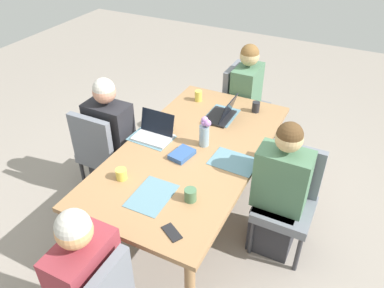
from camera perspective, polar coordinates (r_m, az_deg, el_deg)
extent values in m
plane|color=gray|center=(3.59, 0.00, -10.10)|extent=(10.00, 10.00, 0.00)
cube|color=#9E754C|center=(3.13, 0.00, -1.05)|extent=(2.07, 1.09, 0.04)
cylinder|color=#9E754C|center=(4.22, 0.19, 3.54)|extent=(0.07, 0.07, 0.68)
cylinder|color=#9E754C|center=(3.03, -16.71, -13.86)|extent=(0.07, 0.07, 0.68)
cylinder|color=#9E754C|center=(3.96, 12.31, 0.30)|extent=(0.07, 0.07, 0.68)
cube|color=slate|center=(4.33, 8.18, 5.14)|extent=(0.44, 0.44, 0.08)
cube|color=slate|center=(4.26, 6.05, 8.82)|extent=(0.42, 0.06, 0.45)
cylinder|color=#333338|center=(4.56, 11.00, 3.18)|extent=(0.04, 0.04, 0.37)
cylinder|color=#333338|center=(4.25, 9.46, 0.77)|extent=(0.04, 0.04, 0.37)
cylinder|color=#333338|center=(4.65, 6.55, 4.33)|extent=(0.04, 0.04, 0.37)
cylinder|color=#333338|center=(4.35, 4.74, 2.04)|extent=(0.04, 0.04, 0.37)
cube|color=#2D2D33|center=(4.38, 7.71, 2.69)|extent=(0.34, 0.36, 0.45)
cube|color=#4C7556|center=(4.14, 8.23, 8.24)|extent=(0.40, 0.24, 0.50)
sphere|color=tan|center=(3.99, 8.68, 12.97)|extent=(0.20, 0.20, 0.20)
sphere|color=brown|center=(3.98, 8.72, 13.37)|extent=(0.19, 0.19, 0.19)
cube|color=#93333D|center=(2.36, -15.74, -18.48)|extent=(0.40, 0.24, 0.50)
sphere|color=tan|center=(2.08, -17.36, -12.36)|extent=(0.20, 0.20, 0.20)
sphere|color=beige|center=(2.06, -17.51, -11.80)|extent=(0.19, 0.19, 0.19)
cube|color=slate|center=(3.12, 13.75, -9.54)|extent=(0.44, 0.44, 0.08)
cube|color=slate|center=(3.09, 15.35, -3.76)|extent=(0.06, 0.42, 0.45)
cylinder|color=#333338|center=(3.14, 15.66, -15.68)|extent=(0.04, 0.04, 0.37)
cylinder|color=#333338|center=(3.17, 8.87, -13.66)|extent=(0.04, 0.04, 0.37)
cylinder|color=#333338|center=(3.40, 17.19, -11.06)|extent=(0.04, 0.04, 0.37)
cylinder|color=#333338|center=(3.43, 11.00, -9.29)|extent=(0.04, 0.04, 0.37)
cube|color=#2D2D33|center=(3.25, 12.26, -11.57)|extent=(0.36, 0.34, 0.45)
cube|color=#4C7556|center=(2.93, 13.40, -5.17)|extent=(0.24, 0.40, 0.50)
sphere|color=tan|center=(2.72, 14.45, 0.80)|extent=(0.20, 0.20, 0.20)
sphere|color=#51381E|center=(2.70, 14.54, 1.32)|extent=(0.19, 0.19, 0.19)
cube|color=slate|center=(3.69, -12.50, -1.29)|extent=(0.44, 0.44, 0.08)
cube|color=slate|center=(3.43, -14.95, 0.59)|extent=(0.06, 0.42, 0.45)
cylinder|color=#333338|center=(4.04, -12.64, -1.70)|extent=(0.04, 0.04, 0.37)
cylinder|color=#333338|center=(3.85, -8.14, -3.26)|extent=(0.04, 0.04, 0.37)
cylinder|color=#333338|center=(3.82, -16.05, -4.74)|extent=(0.04, 0.04, 0.37)
cylinder|color=#333338|center=(3.62, -11.46, -6.57)|extent=(0.04, 0.04, 0.37)
cube|color=#2D2D33|center=(3.77, -11.43, -3.80)|extent=(0.36, 0.34, 0.45)
cube|color=#232328|center=(3.50, -12.32, 2.27)|extent=(0.24, 0.40, 0.50)
sphere|color=tan|center=(3.32, -13.11, 7.64)|extent=(0.20, 0.20, 0.20)
sphere|color=beige|center=(3.30, -13.18, 8.10)|extent=(0.19, 0.19, 0.19)
cylinder|color=#8EA8B7|center=(3.12, 1.85, 1.26)|extent=(0.08, 0.08, 0.18)
sphere|color=#B27AC6|center=(3.05, 1.86, 3.20)|extent=(0.05, 0.05, 0.05)
cylinder|color=#477A3D|center=(3.06, 1.86, 2.92)|extent=(0.01, 0.01, 0.03)
sphere|color=#B27AC6|center=(3.03, 2.37, 3.16)|extent=(0.06, 0.06, 0.06)
cylinder|color=#477A3D|center=(3.04, 2.36, 2.82)|extent=(0.01, 0.01, 0.04)
sphere|color=#B27AC6|center=(3.04, 2.00, 3.73)|extent=(0.05, 0.05, 0.05)
cylinder|color=#477A3D|center=(3.06, 1.98, 3.25)|extent=(0.01, 0.01, 0.06)
sphere|color=#B27AC6|center=(3.04, 1.85, 3.70)|extent=(0.05, 0.05, 0.05)
cylinder|color=#477A3D|center=(3.05, 1.84, 3.20)|extent=(0.01, 0.01, 0.06)
cube|color=slate|center=(3.58, 4.44, 4.30)|extent=(0.36, 0.26, 0.00)
cube|color=slate|center=(2.70, -6.12, -7.74)|extent=(0.36, 0.26, 0.00)
cube|color=slate|center=(3.00, 6.30, -2.65)|extent=(0.27, 0.37, 0.00)
cube|color=slate|center=(3.27, -6.14, 0.94)|extent=(0.27, 0.37, 0.00)
cube|color=black|center=(3.54, 4.19, 4.14)|extent=(0.32, 0.22, 0.02)
cube|color=black|center=(3.46, 5.47, 5.30)|extent=(0.31, 0.07, 0.19)
cube|color=silver|center=(3.26, -5.91, 1.02)|extent=(0.22, 0.32, 0.02)
cube|color=black|center=(3.26, -5.25, 3.28)|extent=(0.06, 0.31, 0.20)
cylinder|color=#232328|center=(3.66, 9.61, 5.53)|extent=(0.07, 0.07, 0.10)
cylinder|color=#DBC64C|center=(2.85, -10.62, -4.48)|extent=(0.08, 0.08, 0.08)
cylinder|color=#47704C|center=(2.63, -0.24, -7.68)|extent=(0.09, 0.09, 0.09)
cylinder|color=#DBC64C|center=(3.80, 0.97, 7.28)|extent=(0.07, 0.07, 0.11)
cube|color=#335693|center=(3.03, -1.52, -1.55)|extent=(0.22, 0.17, 0.04)
cube|color=black|center=(2.45, -3.05, -13.18)|extent=(0.14, 0.17, 0.01)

